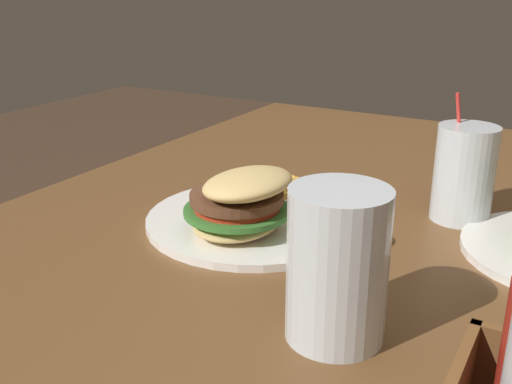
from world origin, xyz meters
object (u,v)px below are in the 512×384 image
juice_glass (463,178)px  meal_plate_near (249,208)px  spoon (374,241)px  beer_glass (337,267)px

juice_glass → meal_plate_near: bearing=-52.5°
meal_plate_near → spoon: 0.16m
juice_glass → beer_glass: bearing=-6.3°
juice_glass → spoon: size_ratio=1.14×
beer_glass → spoon: bearing=-170.6°
juice_glass → spoon: 0.17m
juice_glass → spoon: juice_glass is taller
beer_glass → juice_glass: 0.35m
beer_glass → spoon: (-0.20, -0.03, -0.06)m
meal_plate_near → juice_glass: size_ratio=1.71×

